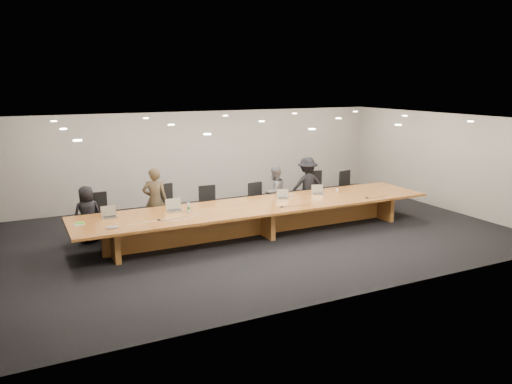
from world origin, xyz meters
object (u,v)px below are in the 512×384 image
(person_b, at_px, (155,200))
(mic_center, at_px, (282,207))
(person_d, at_px, (307,186))
(laptop_e, at_px, (318,190))
(chair_mid_left, at_px, (210,206))
(mic_left, at_px, (159,220))
(chair_left, at_px, (169,208))
(chair_far_right, at_px, (350,189))
(chair_mid_right, at_px, (259,201))
(laptop_a, at_px, (109,212))
(chair_right, at_px, (315,191))
(chair_far_left, at_px, (99,217))
(person_a, at_px, (87,214))
(paper_cup_near, at_px, (291,196))
(conference_table, at_px, (261,213))
(laptop_d, at_px, (283,194))
(amber_mug, at_px, (189,209))
(water_bottle, at_px, (189,208))
(laptop_b, at_px, (175,205))
(av_box, at_px, (112,227))
(person_c, at_px, (275,192))
(mic_right, at_px, (367,198))
(paper_cup_far, at_px, (337,190))

(person_b, distance_m, mic_center, 3.13)
(person_d, xyz_separation_m, laptop_e, (-0.19, -0.86, 0.07))
(chair_mid_left, height_order, mic_left, chair_mid_left)
(chair_left, bearing_deg, chair_far_right, -14.37)
(chair_mid_right, relative_size, laptop_a, 3.15)
(chair_right, distance_m, person_b, 4.74)
(chair_far_left, bearing_deg, person_a, -177.49)
(chair_mid_left, height_order, paper_cup_near, chair_mid_left)
(conference_table, height_order, chair_left, chair_left)
(laptop_d, bearing_deg, amber_mug, -153.02)
(laptop_e, bearing_deg, chair_right, 79.60)
(laptop_d, xyz_separation_m, water_bottle, (-2.62, -0.29, -0.00))
(mic_center, bearing_deg, laptop_b, 162.47)
(chair_left, xyz_separation_m, chair_right, (4.38, 0.05, -0.01))
(paper_cup_near, bearing_deg, mic_left, -170.11)
(chair_mid_left, bearing_deg, person_a, -178.92)
(laptop_b, relative_size, av_box, 1.62)
(water_bottle, bearing_deg, person_c, 22.32)
(chair_left, xyz_separation_m, paper_cup_near, (3.00, -0.92, 0.19))
(water_bottle, xyz_separation_m, mic_right, (4.60, -0.62, -0.10))
(laptop_a, relative_size, laptop_b, 0.89)
(laptop_a, bearing_deg, person_b, 34.12)
(chair_mid_left, height_order, chair_mid_right, chair_mid_left)
(chair_mid_left, bearing_deg, amber_mug, -129.41)
(chair_mid_left, height_order, paper_cup_far, chair_mid_left)
(amber_mug, height_order, mic_left, amber_mug)
(conference_table, distance_m, mic_center, 0.61)
(person_d, height_order, laptop_d, person_d)
(person_c, xyz_separation_m, person_d, (1.05, 0.00, 0.09))
(chair_mid_right, bearing_deg, mic_right, -47.16)
(person_c, distance_m, av_box, 4.96)
(conference_table, height_order, av_box, av_box)
(person_d, bearing_deg, chair_left, 7.58)
(person_c, height_order, person_d, person_d)
(laptop_a, bearing_deg, conference_table, -6.47)
(mic_center, bearing_deg, water_bottle, 167.53)
(chair_left, relative_size, paper_cup_far, 13.52)
(av_box, height_order, mic_center, av_box)
(chair_mid_right, relative_size, mic_left, 9.91)
(chair_right, bearing_deg, conference_table, -134.34)
(laptop_d, xyz_separation_m, amber_mug, (-2.58, -0.16, -0.07))
(mic_right, bearing_deg, laptop_d, 155.23)
(person_b, xyz_separation_m, mic_right, (5.05, -1.85, -0.06))
(conference_table, distance_m, chair_mid_right, 1.30)
(chair_far_right, relative_size, laptop_e, 3.51)
(water_bottle, height_order, mic_left, water_bottle)
(laptop_a, distance_m, av_box, 0.87)
(person_a, bearing_deg, laptop_e, 159.95)
(laptop_a, distance_m, mic_center, 3.97)
(chair_mid_left, bearing_deg, chair_left, 177.88)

